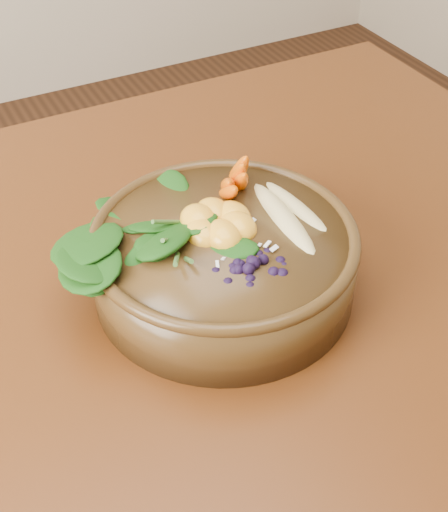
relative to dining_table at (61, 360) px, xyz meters
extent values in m
cylinder|color=#331C0C|center=(0.72, 0.37, -0.30)|extent=(0.07, 0.07, 0.71)
cube|color=#572A10|center=(0.00, 0.00, 0.07)|extent=(1.60, 0.90, 0.04)
cylinder|color=#4E3314|center=(0.20, -0.07, 0.14)|extent=(0.32, 0.32, 0.08)
ellipsoid|color=#E0CC84|center=(0.31, -0.05, 0.19)|extent=(0.04, 0.17, 0.03)
ellipsoid|color=#E0CC84|center=(0.28, -0.07, 0.20)|extent=(0.04, 0.16, 0.03)
camera|label=1|loc=(-0.10, -0.64, 0.69)|focal=50.00mm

